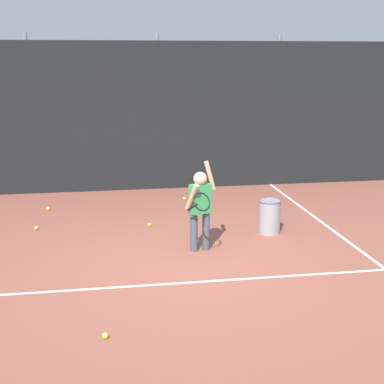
{
  "coord_description": "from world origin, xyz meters",
  "views": [
    {
      "loc": [
        -1.27,
        -7.14,
        2.84
      ],
      "look_at": [
        0.08,
        0.96,
        0.85
      ],
      "focal_mm": 52.39,
      "sensor_mm": 36.0,
      "label": 1
    }
  ],
  "objects_px": {
    "tennis_ball_5": "(185,199)",
    "ball_hopper": "(269,216)",
    "tennis_player": "(200,204)",
    "tennis_ball_3": "(36,228)",
    "tennis_ball_0": "(150,225)",
    "tennis_ball_4": "(48,209)",
    "tennis_ball_2": "(105,336)"
  },
  "relations": [
    {
      "from": "tennis_ball_5",
      "to": "tennis_player",
      "type": "bearing_deg",
      "value": -94.41
    },
    {
      "from": "tennis_ball_4",
      "to": "tennis_ball_5",
      "type": "height_order",
      "value": "same"
    },
    {
      "from": "tennis_ball_2",
      "to": "tennis_ball_3",
      "type": "height_order",
      "value": "same"
    },
    {
      "from": "tennis_ball_3",
      "to": "tennis_ball_0",
      "type": "bearing_deg",
      "value": -3.85
    },
    {
      "from": "tennis_player",
      "to": "tennis_ball_4",
      "type": "bearing_deg",
      "value": 105.91
    },
    {
      "from": "tennis_ball_5",
      "to": "ball_hopper",
      "type": "bearing_deg",
      "value": -66.24
    },
    {
      "from": "tennis_player",
      "to": "tennis_ball_3",
      "type": "relative_size",
      "value": 20.46
    },
    {
      "from": "tennis_ball_3",
      "to": "tennis_ball_4",
      "type": "distance_m",
      "value": 1.23
    },
    {
      "from": "tennis_player",
      "to": "tennis_ball_5",
      "type": "xyz_separation_m",
      "value": [
        0.23,
        3.05,
        -0.69
      ]
    },
    {
      "from": "tennis_player",
      "to": "ball_hopper",
      "type": "relative_size",
      "value": 2.4
    },
    {
      "from": "tennis_ball_4",
      "to": "tennis_ball_0",
      "type": "bearing_deg",
      "value": -36.85
    },
    {
      "from": "tennis_ball_4",
      "to": "ball_hopper",
      "type": "bearing_deg",
      "value": -28.66
    },
    {
      "from": "tennis_player",
      "to": "tennis_ball_4",
      "type": "distance_m",
      "value": 3.72
    },
    {
      "from": "ball_hopper",
      "to": "tennis_ball_3",
      "type": "distance_m",
      "value": 3.91
    },
    {
      "from": "tennis_player",
      "to": "tennis_ball_2",
      "type": "xyz_separation_m",
      "value": [
        -1.45,
        -2.49,
        -0.69
      ]
    },
    {
      "from": "tennis_ball_2",
      "to": "ball_hopper",
      "type": "bearing_deg",
      "value": 49.22
    },
    {
      "from": "ball_hopper",
      "to": "tennis_ball_2",
      "type": "xyz_separation_m",
      "value": [
        -2.73,
        -3.17,
        -0.26
      ]
    },
    {
      "from": "tennis_ball_0",
      "to": "tennis_ball_4",
      "type": "xyz_separation_m",
      "value": [
        -1.81,
        1.36,
        0.0
      ]
    },
    {
      "from": "ball_hopper",
      "to": "tennis_ball_4",
      "type": "xyz_separation_m",
      "value": [
        -3.73,
        2.04,
        -0.26
      ]
    },
    {
      "from": "ball_hopper",
      "to": "tennis_ball_0",
      "type": "height_order",
      "value": "ball_hopper"
    },
    {
      "from": "tennis_player",
      "to": "tennis_ball_4",
      "type": "height_order",
      "value": "tennis_player"
    },
    {
      "from": "tennis_ball_3",
      "to": "tennis_ball_5",
      "type": "distance_m",
      "value": 3.18
    },
    {
      "from": "tennis_ball_0",
      "to": "tennis_ball_3",
      "type": "height_order",
      "value": "same"
    },
    {
      "from": "tennis_ball_0",
      "to": "tennis_ball_2",
      "type": "distance_m",
      "value": 3.93
    },
    {
      "from": "tennis_player",
      "to": "ball_hopper",
      "type": "bearing_deg",
      "value": 1.52
    },
    {
      "from": "tennis_ball_2",
      "to": "tennis_player",
      "type": "bearing_deg",
      "value": 59.81
    },
    {
      "from": "ball_hopper",
      "to": "tennis_ball_3",
      "type": "xyz_separation_m",
      "value": [
        -3.82,
        0.81,
        -0.26
      ]
    },
    {
      "from": "ball_hopper",
      "to": "tennis_ball_3",
      "type": "relative_size",
      "value": 8.52
    },
    {
      "from": "tennis_player",
      "to": "tennis_ball_0",
      "type": "distance_m",
      "value": 1.65
    },
    {
      "from": "ball_hopper",
      "to": "tennis_ball_5",
      "type": "xyz_separation_m",
      "value": [
        -1.05,
        2.37,
        -0.26
      ]
    },
    {
      "from": "tennis_ball_0",
      "to": "tennis_ball_5",
      "type": "height_order",
      "value": "same"
    },
    {
      "from": "ball_hopper",
      "to": "tennis_ball_0",
      "type": "relative_size",
      "value": 8.52
    }
  ]
}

